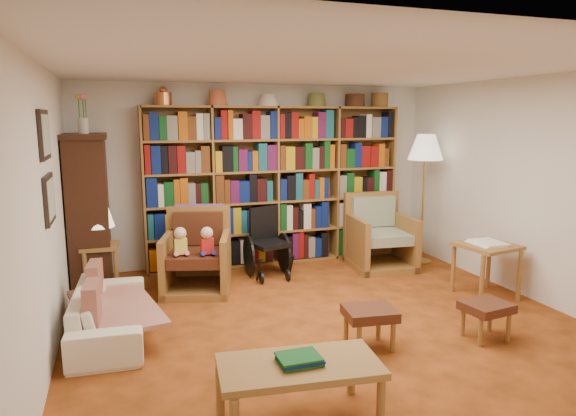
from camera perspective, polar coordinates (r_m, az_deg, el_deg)
name	(u,v)px	position (r m, az deg, el deg)	size (l,w,h in m)	color
floor	(326,324)	(5.30, 4.26, -12.69)	(5.00, 5.00, 0.00)	#AB4D1A
ceiling	(330,67)	(4.91, 4.65, 15.32)	(5.00, 5.00, 0.00)	white
wall_back	(259,174)	(7.30, -3.25, 3.75)	(5.00, 5.00, 0.00)	white
wall_front	(520,275)	(2.88, 24.37, -6.84)	(5.00, 5.00, 0.00)	white
wall_left	(43,217)	(4.61, -25.55, -0.88)	(5.00, 5.00, 0.00)	white
wall_right	(534,190)	(6.35, 25.69, 1.85)	(5.00, 5.00, 0.00)	white
bookshelf	(276,181)	(7.20, -1.34, 3.04)	(3.60, 0.30, 2.42)	olive
curio_cabinet	(89,210)	(6.60, -21.24, -0.18)	(0.50, 0.95, 2.40)	#35190E
framed_pictures	(47,167)	(4.85, -25.21, 4.13)	(0.03, 0.52, 0.97)	black
sofa	(110,312)	(5.23, -19.19, -10.85)	(0.62, 1.58, 0.46)	silver
sofa_throw	(115,304)	(5.20, -18.68, -10.10)	(0.71, 1.32, 0.04)	#C2AF8D
cushion_left	(95,280)	(5.49, -20.67, -7.50)	(0.12, 0.37, 0.37)	maroon
cushion_right	(92,304)	(4.83, -20.93, -9.92)	(0.12, 0.38, 0.38)	maroon
side_table_lamp	(100,257)	(6.43, -20.12, -5.16)	(0.44, 0.44, 0.58)	olive
table_lamp	(98,216)	(6.32, -20.38, -0.87)	(0.37, 0.37, 0.50)	#B7943A
armchair_leather	(195,256)	(6.29, -10.28, -5.31)	(0.98, 1.00, 0.99)	olive
armchair_sage	(377,239)	(7.25, 9.86, -3.39)	(0.88, 0.91, 1.00)	olive
wheelchair	(267,245)	(6.74, -2.38, -4.09)	(0.54, 0.71, 0.89)	black
floor_lamp	(426,152)	(7.37, 15.03, 5.98)	(0.48, 0.48, 1.82)	#B7943A
side_table_papers	(487,252)	(6.30, 21.23, -4.59)	(0.67, 0.67, 0.65)	olive
footstool_a	(370,316)	(4.72, 9.06, -11.72)	(0.48, 0.43, 0.37)	#4B2514
footstool_b	(486,309)	(5.19, 21.19, -10.45)	(0.46, 0.41, 0.35)	#4B2514
coffee_table	(299,370)	(3.59, 1.27, -17.56)	(1.13, 0.65, 0.48)	olive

